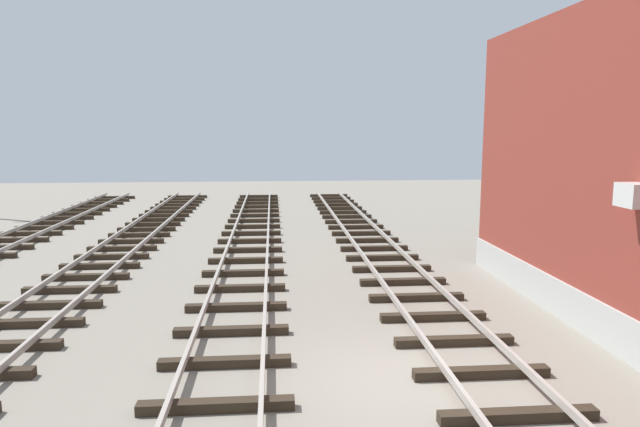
% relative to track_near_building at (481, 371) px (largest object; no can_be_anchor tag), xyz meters
% --- Properties ---
extents(ground_plane, '(80.00, 80.00, 0.00)m').
position_rel_track_near_building_xyz_m(ground_plane, '(-1.43, -0.00, -0.13)').
color(ground_plane, gray).
extents(track_near_building, '(2.50, 57.57, 0.32)m').
position_rel_track_near_building_xyz_m(track_near_building, '(0.00, 0.00, 0.00)').
color(track_near_building, '#2D2319').
rests_on(track_near_building, ground).
extents(track_centre, '(2.50, 57.57, 0.32)m').
position_rel_track_near_building_xyz_m(track_centre, '(-4.66, -0.00, 0.00)').
color(track_centre, '#2D2319').
rests_on(track_centre, ground).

